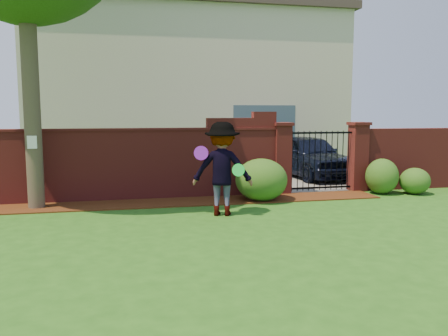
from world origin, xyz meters
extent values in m
cube|color=#235515|center=(0.00, 0.00, -0.01)|extent=(80.00, 80.00, 0.01)
cube|color=#3B1B0A|center=(-0.95, 3.34, 0.01)|extent=(11.10, 1.08, 0.03)
cube|color=maroon|center=(-2.15, 4.00, 0.85)|extent=(8.70, 0.25, 1.70)
cube|color=maroon|center=(1.30, 4.00, 1.85)|extent=(1.80, 0.25, 0.30)
cube|color=maroon|center=(1.90, 4.00, 2.08)|extent=(0.60, 0.25, 0.16)
cube|color=maroon|center=(-2.15, 4.00, 1.73)|extent=(8.70, 0.31, 0.06)
cube|color=maroon|center=(6.60, 4.00, 0.85)|extent=(4.00, 0.25, 1.70)
cube|color=maroon|center=(2.40, 4.00, 0.90)|extent=(0.42, 0.42, 1.80)
cube|color=maroon|center=(2.40, 4.00, 1.84)|extent=(0.50, 0.50, 0.08)
cube|color=maroon|center=(4.60, 4.00, 0.90)|extent=(0.42, 0.42, 1.80)
cube|color=maroon|center=(4.60, 4.00, 1.84)|extent=(0.50, 0.50, 0.08)
cylinder|color=black|center=(2.69, 4.00, 0.85)|extent=(0.02, 0.02, 1.60)
cylinder|color=black|center=(2.85, 4.00, 0.85)|extent=(0.02, 0.02, 1.60)
cylinder|color=black|center=(3.01, 4.00, 0.85)|extent=(0.02, 0.02, 1.60)
cylinder|color=black|center=(3.18, 4.00, 0.85)|extent=(0.02, 0.02, 1.60)
cylinder|color=black|center=(3.34, 4.00, 0.85)|extent=(0.02, 0.02, 1.60)
cylinder|color=black|center=(3.50, 4.00, 0.85)|extent=(0.02, 0.02, 1.60)
cylinder|color=black|center=(3.66, 4.00, 0.85)|extent=(0.02, 0.02, 1.60)
cylinder|color=black|center=(3.82, 4.00, 0.85)|extent=(0.02, 0.02, 1.60)
cylinder|color=black|center=(3.99, 4.00, 0.85)|extent=(0.02, 0.02, 1.60)
cylinder|color=black|center=(4.15, 4.00, 0.85)|extent=(0.02, 0.02, 1.60)
cylinder|color=black|center=(4.31, 4.00, 0.85)|extent=(0.02, 0.02, 1.60)
cube|color=black|center=(3.50, 4.00, 0.12)|extent=(1.78, 0.03, 0.05)
cube|color=black|center=(3.50, 4.00, 1.60)|extent=(1.78, 0.03, 0.05)
cube|color=slate|center=(3.50, 8.00, 0.01)|extent=(3.20, 8.00, 0.01)
cube|color=beige|center=(1.00, 12.00, 3.00)|extent=(12.00, 6.00, 6.00)
cube|color=#384C5B|center=(3.50, 9.05, 1.20)|extent=(2.40, 0.12, 2.40)
cube|color=#3F332D|center=(1.00, 12.00, 6.15)|extent=(12.40, 6.40, 0.30)
imported|color=black|center=(4.39, 6.62, 0.70)|extent=(2.12, 4.30, 1.41)
cylinder|color=#413627|center=(-3.60, 3.40, 3.50)|extent=(0.36, 0.36, 7.00)
cube|color=white|center=(-3.60, 3.21, 1.50)|extent=(0.20, 0.01, 0.28)
ellipsoid|color=#1F5018|center=(1.59, 3.15, 0.52)|extent=(1.26, 1.26, 1.03)
ellipsoid|color=#1F5018|center=(4.98, 3.39, 0.47)|extent=(0.85, 0.85, 0.94)
ellipsoid|color=#1F5018|center=(5.81, 3.17, 0.35)|extent=(0.78, 0.78, 0.69)
imported|color=gray|center=(0.32, 1.82, 0.98)|extent=(1.42, 1.08, 1.95)
cylinder|color=purple|center=(-0.12, 1.79, 1.32)|extent=(0.30, 0.13, 0.29)
cylinder|color=green|center=(0.61, 1.56, 0.98)|extent=(0.26, 0.17, 0.26)
camera|label=1|loc=(-1.68, -7.41, 2.16)|focal=36.84mm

